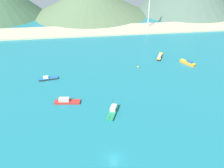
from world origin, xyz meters
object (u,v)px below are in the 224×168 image
(fishing_boat_2, at_px, (66,101))
(fishing_boat_7, at_px, (160,57))
(fishing_boat_0, at_px, (48,78))
(fishing_boat_3, at_px, (188,63))
(radio_tower, at_px, (149,10))
(fishing_boat_1, at_px, (113,111))
(buoy_0, at_px, (138,67))

(fishing_boat_2, xyz_separation_m, fishing_boat_7, (53.11, 39.37, -0.10))
(fishing_boat_0, xyz_separation_m, fishing_boat_3, (75.94, 7.78, 0.25))
(fishing_boat_7, xyz_separation_m, radio_tower, (6.76, 54.86, 13.46))
(fishing_boat_1, xyz_separation_m, radio_tower, (40.95, 103.52, 13.39))
(fishing_boat_0, height_order, fishing_boat_7, fishing_boat_7)
(fishing_boat_2, bearing_deg, radio_tower, 57.57)
(fishing_boat_7, distance_m, radio_tower, 56.89)
(fishing_boat_1, distance_m, fishing_boat_3, 60.87)
(fishing_boat_1, distance_m, radio_tower, 112.12)
(fishing_boat_3, relative_size, buoy_0, 9.39)
(fishing_boat_3, height_order, fishing_boat_7, fishing_boat_3)
(fishing_boat_3, relative_size, radio_tower, 0.32)
(fishing_boat_3, distance_m, radio_tower, 66.80)
(fishing_boat_1, xyz_separation_m, fishing_boat_7, (34.20, 48.65, -0.07))
(buoy_0, bearing_deg, fishing_boat_1, -116.21)
(fishing_boat_3, height_order, radio_tower, radio_tower)
(radio_tower, bearing_deg, fishing_boat_0, -133.68)
(fishing_boat_3, distance_m, fishing_boat_7, 16.62)
(fishing_boat_2, height_order, fishing_boat_7, fishing_boat_2)
(fishing_boat_1, xyz_separation_m, fishing_boat_3, (47.25, 38.37, 0.04))
(fishing_boat_0, distance_m, fishing_boat_3, 76.33)
(buoy_0, bearing_deg, fishing_boat_7, 33.98)
(fishing_boat_1, distance_m, fishing_boat_2, 21.07)
(fishing_boat_0, relative_size, fishing_boat_3, 1.07)
(fishing_boat_0, distance_m, buoy_0, 48.18)
(fishing_boat_7, relative_size, buoy_0, 10.54)
(fishing_boat_0, relative_size, fishing_boat_7, 0.95)
(fishing_boat_7, height_order, buoy_0, fishing_boat_7)
(fishing_boat_2, distance_m, fishing_boat_7, 66.11)
(fishing_boat_7, bearing_deg, fishing_boat_3, -38.23)
(fishing_boat_2, xyz_separation_m, buoy_0, (37.78, 29.04, -0.71))
(fishing_boat_2, relative_size, fishing_boat_3, 1.23)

